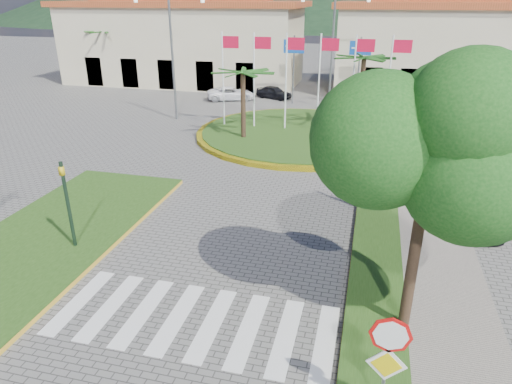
% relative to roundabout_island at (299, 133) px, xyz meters
% --- Properties ---
extents(median_left, '(5.00, 14.00, 0.18)m').
position_rel_roundabout_island_xyz_m(median_left, '(-6.50, -16.00, -0.08)').
color(median_left, '#224413').
rests_on(median_left, ground).
extents(crosswalk, '(8.00, 3.00, 0.01)m').
position_rel_roundabout_island_xyz_m(crosswalk, '(-0.00, -18.00, -0.17)').
color(crosswalk, silver).
rests_on(crosswalk, ground).
extents(roundabout_island, '(12.70, 12.70, 6.00)m').
position_rel_roundabout_island_xyz_m(roundabout_island, '(0.00, 0.00, 0.00)').
color(roundabout_island, yellow).
rests_on(roundabout_island, ground).
extents(stop_sign, '(0.80, 0.11, 2.65)m').
position_rel_roundabout_island_xyz_m(stop_sign, '(4.90, -20.04, 1.62)').
color(stop_sign, slate).
rests_on(stop_sign, ground).
extents(deciduous_tree, '(3.60, 3.60, 6.80)m').
position_rel_roundabout_island_xyz_m(deciduous_tree, '(5.50, -17.00, 5.00)').
color(deciduous_tree, black).
rests_on(deciduous_tree, ground).
extents(traffic_light_left, '(0.15, 0.18, 3.20)m').
position_rel_roundabout_island_xyz_m(traffic_light_left, '(-5.20, -15.50, 1.77)').
color(traffic_light_left, black).
rests_on(traffic_light_left, ground).
extents(traffic_light_right, '(0.15, 0.18, 3.20)m').
position_rel_roundabout_island_xyz_m(traffic_light_right, '(4.50, -10.00, 1.77)').
color(traffic_light_right, black).
rests_on(traffic_light_right, ground).
extents(traffic_light_far, '(0.18, 0.15, 3.20)m').
position_rel_roundabout_island_xyz_m(traffic_light_far, '(8.00, 4.00, 1.77)').
color(traffic_light_far, black).
rests_on(traffic_light_far, ground).
extents(direction_sign_west, '(1.60, 0.14, 5.20)m').
position_rel_roundabout_island_xyz_m(direction_sign_west, '(-2.00, 8.97, 3.36)').
color(direction_sign_west, slate).
rests_on(direction_sign_west, ground).
extents(direction_sign_east, '(1.60, 0.14, 5.20)m').
position_rel_roundabout_island_xyz_m(direction_sign_east, '(3.00, 8.97, 3.36)').
color(direction_sign_east, slate).
rests_on(direction_sign_east, ground).
extents(street_lamp_centre, '(4.80, 0.16, 8.00)m').
position_rel_roundabout_island_xyz_m(street_lamp_centre, '(1.00, 8.00, 4.32)').
color(street_lamp_centre, slate).
rests_on(street_lamp_centre, ground).
extents(street_lamp_west, '(4.80, 0.16, 8.00)m').
position_rel_roundabout_island_xyz_m(street_lamp_west, '(-9.00, 2.00, 4.32)').
color(street_lamp_west, slate).
rests_on(street_lamp_west, ground).
extents(building_left, '(23.32, 9.54, 8.05)m').
position_rel_roundabout_island_xyz_m(building_left, '(-14.00, 16.00, 3.73)').
color(building_left, beige).
rests_on(building_left, ground).
extents(building_right, '(19.08, 9.54, 8.05)m').
position_rel_roundabout_island_xyz_m(building_right, '(10.00, 16.00, 3.73)').
color(building_right, beige).
rests_on(building_right, ground).
extents(white_van, '(4.28, 3.14, 1.08)m').
position_rel_roundabout_island_xyz_m(white_van, '(-7.16, 8.98, 0.37)').
color(white_van, white).
rests_on(white_van, ground).
extents(car_dark_a, '(3.32, 2.32, 1.05)m').
position_rel_roundabout_island_xyz_m(car_dark_a, '(-3.84, 10.45, 0.35)').
color(car_dark_a, black).
rests_on(car_dark_a, ground).
extents(car_dark_b, '(4.07, 2.62, 1.27)m').
position_rel_roundabout_island_xyz_m(car_dark_b, '(9.00, 11.21, 0.46)').
color(car_dark_b, black).
rests_on(car_dark_b, ground).
extents(car_side_right, '(2.02, 3.91, 1.08)m').
position_rel_roundabout_island_xyz_m(car_side_right, '(8.19, -10.14, 0.37)').
color(car_side_right, black).
rests_on(car_side_right, ground).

